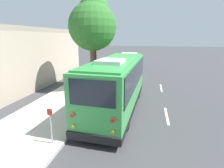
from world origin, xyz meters
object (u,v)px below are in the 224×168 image
object	(u,v)px
shuttle_bus	(117,82)
sign_post_near	(51,126)
sign_post_far	(72,110)
fire_hydrant	(106,78)
parked_sedan_black	(132,64)
street_tree	(93,24)
parked_sedan_white	(127,71)

from	to	relation	value
shuttle_bus	sign_post_near	size ratio (longest dim) A/B	5.62
shuttle_bus	sign_post_far	xyz separation A→B (m)	(-2.52, 1.95, -1.02)
fire_hydrant	sign_post_far	bearing A→B (deg)	-178.48
shuttle_bus	parked_sedan_black	distance (m)	16.21
sign_post_far	fire_hydrant	world-z (taller)	sign_post_far
shuttle_bus	street_tree	distance (m)	6.00
sign_post_near	shuttle_bus	bearing A→B (deg)	-23.43
street_tree	fire_hydrant	distance (m)	5.48
street_tree	sign_post_far	xyz separation A→B (m)	(-6.35, -0.77, -4.74)
shuttle_bus	fire_hydrant	bearing A→B (deg)	22.54
street_tree	fire_hydrant	xyz separation A→B (m)	(2.20, -0.55, -4.99)
shuttle_bus	sign_post_near	world-z (taller)	shuttle_bus
shuttle_bus	sign_post_far	bearing A→B (deg)	144.96
sign_post_near	fire_hydrant	xyz separation A→B (m)	(10.54, 0.23, -0.41)
parked_sedan_black	sign_post_near	size ratio (longest dim) A/B	2.96
fire_hydrant	shuttle_bus	bearing A→B (deg)	-160.17
parked_sedan_black	fire_hydrant	distance (m)	10.23
sign_post_far	street_tree	bearing A→B (deg)	6.95
street_tree	parked_sedan_black	bearing A→B (deg)	-9.74
sign_post_far	sign_post_near	bearing A→B (deg)	-180.00
parked_sedan_white	fire_hydrant	bearing A→B (deg)	159.81
parked_sedan_white	street_tree	world-z (taller)	street_tree
sign_post_near	parked_sedan_black	bearing A→B (deg)	-3.71
parked_sedan_white	street_tree	size ratio (longest dim) A/B	0.60
parked_sedan_white	sign_post_far	bearing A→B (deg)	176.33
parked_sedan_black	sign_post_near	world-z (taller)	sign_post_near
street_tree	shuttle_bus	bearing A→B (deg)	-144.62
street_tree	parked_sedan_white	bearing A→B (deg)	-19.67
street_tree	fire_hydrant	size ratio (longest dim) A/B	9.48
parked_sedan_black	street_tree	distance (m)	13.44
parked_sedan_white	sign_post_near	bearing A→B (deg)	177.19
parked_sedan_black	sign_post_far	bearing A→B (deg)	172.16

